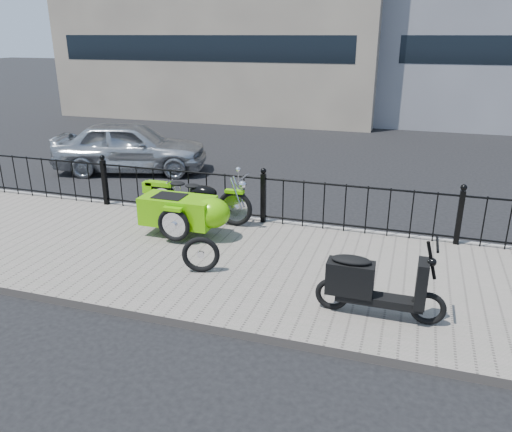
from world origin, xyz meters
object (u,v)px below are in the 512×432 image
(scooter, at_px, (371,285))
(sedan_car, at_px, (131,147))
(spare_tire, at_px, (201,255))
(motorcycle_sidecar, at_px, (191,209))

(scooter, xyz_separation_m, sedan_car, (-6.94, 5.76, 0.14))
(spare_tire, bearing_deg, sedan_car, 129.60)
(motorcycle_sidecar, relative_size, sedan_car, 0.56)
(motorcycle_sidecar, distance_m, sedan_car, 5.28)
(motorcycle_sidecar, xyz_separation_m, scooter, (3.37, -1.87, -0.04))
(motorcycle_sidecar, bearing_deg, spare_tire, -59.93)
(motorcycle_sidecar, xyz_separation_m, sedan_car, (-3.56, 3.89, 0.10))
(scooter, distance_m, sedan_car, 9.02)
(sedan_car, bearing_deg, motorcycle_sidecar, -153.23)
(spare_tire, bearing_deg, motorcycle_sidecar, 120.07)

